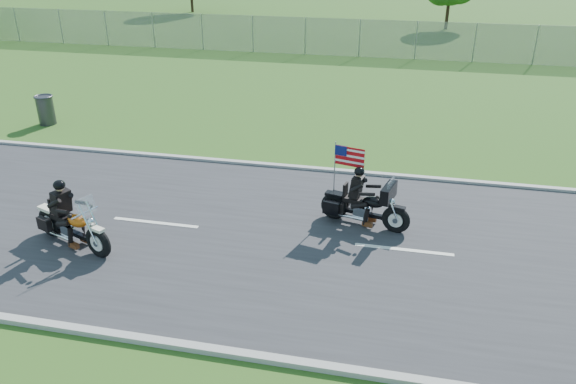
# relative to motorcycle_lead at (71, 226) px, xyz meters

# --- Properties ---
(ground) EXTENTS (420.00, 420.00, 0.00)m
(ground) POSITION_rel_motorcycle_lead_xyz_m (3.39, 1.34, -0.51)
(ground) COLOR #244D18
(ground) RESTS_ON ground
(road) EXTENTS (120.00, 8.00, 0.04)m
(road) POSITION_rel_motorcycle_lead_xyz_m (3.39, 1.34, -0.49)
(road) COLOR #28282B
(road) RESTS_ON ground
(curb_north) EXTENTS (120.00, 0.18, 0.12)m
(curb_north) POSITION_rel_motorcycle_lead_xyz_m (3.39, 5.39, -0.46)
(curb_north) COLOR #9E9B93
(curb_north) RESTS_ON ground
(curb_south) EXTENTS (120.00, 0.18, 0.12)m
(curb_south) POSITION_rel_motorcycle_lead_xyz_m (3.39, -2.71, -0.46)
(curb_south) COLOR #9E9B93
(curb_south) RESTS_ON ground
(fence) EXTENTS (60.00, 0.03, 2.00)m
(fence) POSITION_rel_motorcycle_lead_xyz_m (-1.61, 21.34, 0.49)
(fence) COLOR gray
(fence) RESTS_ON ground
(motorcycle_lead) EXTENTS (2.31, 1.15, 1.62)m
(motorcycle_lead) POSITION_rel_motorcycle_lead_xyz_m (0.00, 0.00, 0.00)
(motorcycle_lead) COLOR black
(motorcycle_lead) RESTS_ON ground
(motorcycle_follow) EXTENTS (2.23, 0.98, 1.89)m
(motorcycle_follow) POSITION_rel_motorcycle_lead_xyz_m (6.38, 2.34, 0.01)
(motorcycle_follow) COLOR black
(motorcycle_follow) RESTS_ON ground
(trash_can) EXTENTS (0.60, 0.60, 1.03)m
(trash_can) POSITION_rel_motorcycle_lead_xyz_m (-5.64, 7.57, 0.00)
(trash_can) COLOR #3A3A3F
(trash_can) RESTS_ON ground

